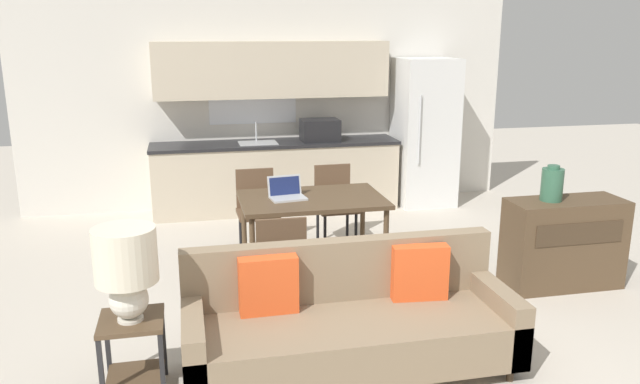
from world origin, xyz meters
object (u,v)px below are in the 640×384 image
Objects in this scene: couch at (348,323)px; dining_chair_near_left at (280,259)px; side_table at (133,344)px; credenza at (563,243)px; dining_table at (312,205)px; table_lamp at (126,265)px; refrigerator at (424,132)px; vase at (552,184)px; dining_chair_far_left at (257,207)px; laptop at (287,193)px; dining_chair_far_right at (335,201)px.

couch is 2.58× the size of dining_chair_near_left.
side_table is 3.84m from credenza.
dining_table is 2.32m from table_lamp.
dining_chair_near_left is (1.10, 0.96, -0.41)m from table_lamp.
couch is 4.30× the size of side_table.
side_table is 0.55m from table_lamp.
vase is at bearing -89.26° from refrigerator.
refrigerator is 6.02× the size of vase.
vase is (2.12, 1.00, 0.63)m from couch.
dining_chair_far_left is at bearing 118.10° from dining_table.
side_table is at bearing -133.72° from laptop.
dining_table is 0.96m from dining_chair_far_right.
couch is 0.99m from dining_chair_near_left.
couch is at bearing -92.88° from laptop.
dining_chair_near_left is 0.91m from laptop.
dining_chair_near_left is at bearing -178.94° from credenza.
credenza is 3.28× the size of vase.
table_lamp reaches higher than dining_chair_far_right.
refrigerator is 3.72× the size of side_table.
dining_chair_near_left is at bearing 41.06° from table_lamp.
dining_chair_far_right is at bearing -138.19° from refrigerator.
credenza is 1.22× the size of dining_chair_far_right.
dining_chair_far_right is 0.86m from dining_chair_far_left.
vase is at bearing 171.59° from credenza.
refrigerator is 3.00m from dining_table.
dining_table is 1.27× the size of credenza.
dining_chair_far_right is at bearing 136.06° from vase.
refrigerator is at bearing 40.94° from dining_chair_far_right.
vase is at bearing 25.11° from couch.
vase is at bearing 15.86° from side_table.
laptop is at bearing 171.01° from dining_table.
table_lamp is (-0.00, -0.02, 0.55)m from side_table.
dining_chair_far_right is at bearing 138.31° from credenza.
dining_chair_far_left is (-2.42, -1.43, -0.48)m from refrigerator.
refrigerator reaches higher than couch.
dining_chair_near_left is 1.00× the size of dining_chair_far_left.
table_lamp reaches higher than laptop.
laptop reaches higher than credenza.
refrigerator reaches higher than dining_chair_far_left.
dining_chair_near_left is (-0.43, -0.78, -0.22)m from dining_table.
dining_chair_far_right is (-1.56, -1.40, -0.48)m from refrigerator.
dining_table is 0.60× the size of couch.
side_table is 3.75m from vase.
dining_chair_far_left is at bearing 149.56° from credenza.
credenza is 1.22× the size of dining_chair_near_left.
table_lamp reaches higher than side_table.
credenza is (0.20, -2.96, -0.56)m from refrigerator.
table_lamp is 3.25m from dining_chair_far_right.
refrigerator is 4.50m from couch.
refrigerator is 1.45× the size of dining_table.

